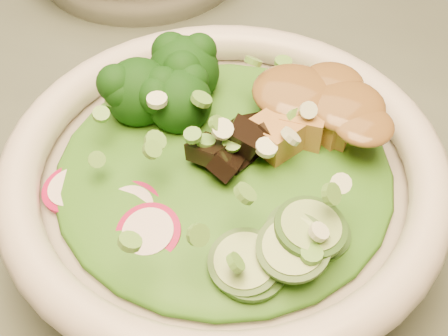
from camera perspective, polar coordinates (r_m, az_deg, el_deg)
The scene contains 10 objects.
dining_table at distance 0.66m, azimuth -10.71°, elevation 1.11°, with size 1.20×0.80×0.75m.
salad_bowl at distance 0.41m, azimuth 0.00°, elevation -1.92°, with size 0.29×0.29×0.08m.
lettuce_bed at distance 0.40m, azimuth 0.00°, elevation 0.10°, with size 0.22×0.22×0.03m, color #2C5E13.
broccoli_florets at distance 0.42m, azimuth -4.99°, elevation 7.19°, with size 0.08×0.07×0.05m, color black, non-canonical shape.
radish_slices at distance 0.37m, azimuth -9.06°, elevation -3.94°, with size 0.12×0.04×0.02m, color maroon, non-canonical shape.
cucumber_slices at distance 0.35m, azimuth 5.75°, elevation -5.70°, with size 0.07×0.07×0.04m, color #93C76E, non-canonical shape.
mushroom_heap at distance 0.39m, azimuth 1.62°, elevation 2.33°, with size 0.07×0.07×0.04m, color black, non-canonical shape.
tofu_cubes at distance 0.41m, azimuth 8.07°, elevation 4.75°, with size 0.10×0.06×0.04m, color #AA7738, non-canonical shape.
peanut_sauce at distance 0.40m, azimuth 8.27°, elevation 6.17°, with size 0.07×0.06×0.02m, color brown.
scallion_garnish at distance 0.38m, azimuth 0.00°, elevation 2.73°, with size 0.20×0.20×0.03m, color #589B36, non-canonical shape.
Camera 1 is at (0.34, -0.31, 1.11)m, focal length 50.00 mm.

